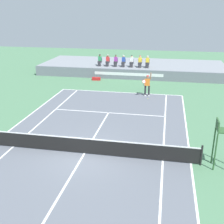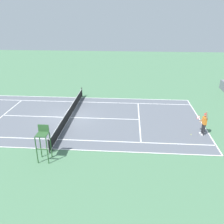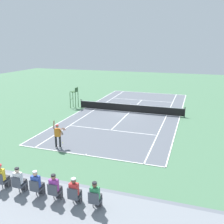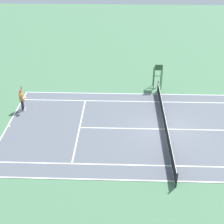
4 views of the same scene
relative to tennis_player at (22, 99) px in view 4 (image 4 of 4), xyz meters
The scene contains 6 objects.
ground_plane 11.64m from the tennis_player, 102.09° to the right, with size 80.00×80.00×0.00m, color #4C7A56.
court 11.63m from the tennis_player, 102.09° to the right, with size 11.08×23.88×0.03m.
net 11.60m from the tennis_player, 102.09° to the right, with size 11.98×0.10×1.07m.
tennis_player is the anchor object (origin of this frame).
tennis_ball 1.33m from the tennis_player, 79.77° to the right, with size 0.07×0.07×0.07m, color #D1E533.
umpire_chair 12.15m from the tennis_player, 69.02° to the right, with size 0.77×0.77×2.44m.
Camera 4 is at (-19.51, 3.30, 13.49)m, focal length 50.54 mm.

